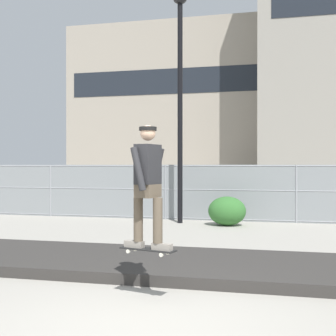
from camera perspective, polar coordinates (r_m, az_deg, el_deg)
ground_plane at (r=5.51m, az=-3.20°, el=-19.03°), size 120.00×120.00×0.00m
gravel_berm at (r=8.07m, az=2.51°, el=-12.09°), size 10.25×2.46×0.18m
skateboard at (r=6.24m, az=-2.55°, el=-10.24°), size 0.82×0.40×0.07m
skater at (r=6.14m, az=-2.55°, el=-1.41°), size 0.72×0.62×1.68m
chain_fence at (r=14.96m, az=7.65°, el=-3.10°), size 21.39×0.06×1.85m
street_lamp at (r=14.57m, az=1.53°, el=10.88°), size 0.44×0.44×7.29m
parked_car_near at (r=19.03m, az=-2.21°, el=-2.65°), size 4.40×1.95×1.66m
parked_car_mid at (r=18.80m, az=15.48°, el=-2.70°), size 4.41×1.97×1.66m
library_building at (r=51.06m, az=1.97°, el=7.50°), size 22.67×12.10×16.40m
shrub_left at (r=13.87m, az=7.45°, el=-5.40°), size 1.14×0.94×0.88m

